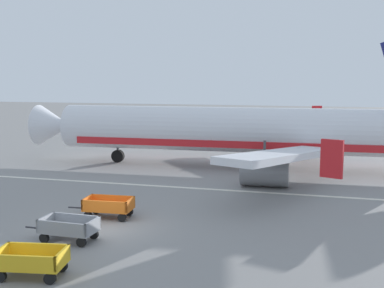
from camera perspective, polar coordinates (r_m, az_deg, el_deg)
The scene contains 6 objects.
ground_plane at distance 24.19m, azimuth -10.69°, elevation -9.92°, with size 220.00×220.00×0.00m, color gray.
apron_stripe at distance 32.71m, azimuth -3.43°, elevation -5.09°, with size 120.00×0.36×0.01m, color silver.
airplane at distance 39.22m, azimuth 6.86°, elevation 1.55°, with size 37.59×30.28×11.34m.
baggage_cart_nearest at distance 19.12m, azimuth -18.75°, elevation -13.18°, with size 3.62×1.77×1.07m.
baggage_cart_second_in_row at distance 22.59m, azimuth -14.57°, elevation -9.72°, with size 3.57×1.48×1.07m.
baggage_cart_third_in_row at distance 25.76m, azimuth -10.00°, elevation -7.40°, with size 3.59×1.56×1.07m.
Camera 1 is at (10.14, -20.70, 7.33)m, focal length 44.46 mm.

